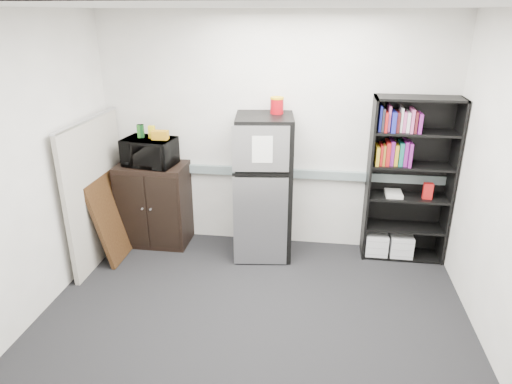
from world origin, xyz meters
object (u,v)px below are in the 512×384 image
cabinet (155,204)px  refrigerator (264,188)px  cubicle_partition (96,191)px  microwave (150,152)px  bookshelf (407,177)px

cabinet → refrigerator: (1.34, -0.08, 0.32)m
cubicle_partition → microwave: bearing=39.1°
cabinet → refrigerator: refrigerator is taller
cubicle_partition → refrigerator: size_ratio=0.99×
bookshelf → cabinet: bearing=-178.7°
microwave → cabinet: bearing=98.1°
bookshelf → refrigerator: bookshelf is taller
bookshelf → cabinet: size_ratio=1.84×
bookshelf → microwave: bookshelf is taller
cubicle_partition → microwave: size_ratio=2.83×
bookshelf → microwave: size_ratio=3.23×
microwave → bookshelf: bearing=9.7°
bookshelf → refrigerator: size_ratio=1.13×
cabinet → microwave: bearing=-90.0°
bookshelf → cubicle_partition: (-3.41, -0.49, -0.16)m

